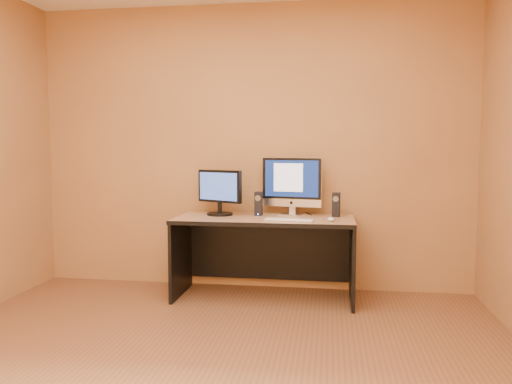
% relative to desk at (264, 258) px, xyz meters
% --- Properties ---
extents(floor, '(4.00, 4.00, 0.00)m').
position_rel_desk_xyz_m(floor, '(-0.17, -1.63, -0.35)').
color(floor, brown).
rests_on(floor, ground).
extents(walls, '(4.00, 4.00, 2.60)m').
position_rel_desk_xyz_m(walls, '(-0.17, -1.63, 0.95)').
color(walls, '#AA7844').
rests_on(walls, ground).
extents(desk, '(1.52, 0.67, 0.70)m').
position_rel_desk_xyz_m(desk, '(0.00, 0.00, 0.00)').
color(desk, '#A58052').
rests_on(desk, ground).
extents(imac, '(0.57, 0.29, 0.52)m').
position_rel_desk_xyz_m(imac, '(0.21, 0.21, 0.61)').
color(imac, silver).
rests_on(imac, desk).
extents(second_monitor, '(0.51, 0.40, 0.40)m').
position_rel_desk_xyz_m(second_monitor, '(-0.41, 0.10, 0.55)').
color(second_monitor, black).
rests_on(second_monitor, desk).
extents(speaker_left, '(0.07, 0.07, 0.21)m').
position_rel_desk_xyz_m(speaker_left, '(-0.07, 0.13, 0.46)').
color(speaker_left, black).
rests_on(speaker_left, desk).
extents(speaker_right, '(0.07, 0.08, 0.21)m').
position_rel_desk_xyz_m(speaker_right, '(0.61, 0.15, 0.46)').
color(speaker_right, black).
rests_on(speaker_right, desk).
extents(keyboard, '(0.42, 0.18, 0.02)m').
position_rel_desk_xyz_m(keyboard, '(0.22, -0.18, 0.36)').
color(keyboard, silver).
rests_on(keyboard, desk).
extents(mouse, '(0.07, 0.10, 0.03)m').
position_rel_desk_xyz_m(mouse, '(0.56, -0.13, 0.37)').
color(mouse, white).
rests_on(mouse, desk).
extents(cable_a, '(0.07, 0.20, 0.01)m').
position_rel_desk_xyz_m(cable_a, '(0.36, 0.29, 0.35)').
color(cable_a, black).
rests_on(cable_a, desk).
extents(cable_b, '(0.07, 0.16, 0.01)m').
position_rel_desk_xyz_m(cable_b, '(0.24, 0.27, 0.35)').
color(cable_b, black).
rests_on(cable_b, desk).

